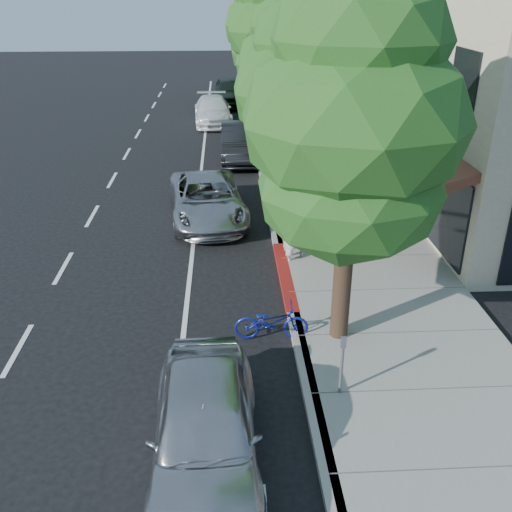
{
  "coord_description": "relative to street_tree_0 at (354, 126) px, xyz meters",
  "views": [
    {
      "loc": [
        -1.54,
        -12.67,
        7.26
      ],
      "look_at": [
        -0.86,
        -0.34,
        1.35
      ],
      "focal_mm": 40.0,
      "sensor_mm": 36.0,
      "label": 1
    }
  ],
  "objects": [
    {
      "name": "curb",
      "position": [
        -0.9,
        10.0,
        -4.75
      ],
      "size": [
        0.3,
        56.0,
        0.15
      ],
      "primitive_type": "cube",
      "color": "#9E998E",
      "rests_on": "ground"
    },
    {
      "name": "dark_sedan",
      "position": [
        -1.75,
        14.75,
        -4.02
      ],
      "size": [
        1.74,
        4.91,
        1.61
      ],
      "primitive_type": "imported",
      "rotation": [
        0.0,
        0.0,
        -0.01
      ],
      "color": "black",
      "rests_on": "ground"
    },
    {
      "name": "near_car_a",
      "position": [
        -2.87,
        -3.5,
        -4.07
      ],
      "size": [
        1.86,
        4.45,
        1.51
      ],
      "primitive_type": "imported",
      "rotation": [
        0.0,
        0.0,
        0.02
      ],
      "color": "#B1B1B6",
      "rests_on": "ground"
    },
    {
      "name": "street_tree_2",
      "position": [
        -0.0,
        12.0,
        -0.41
      ],
      "size": [
        3.94,
        3.94,
        7.03
      ],
      "color": "black",
      "rests_on": "ground"
    },
    {
      "name": "bicycle",
      "position": [
        -1.5,
        0.14,
        -4.39
      ],
      "size": [
        1.68,
        0.63,
        0.87
      ],
      "primitive_type": "imported",
      "rotation": [
        0.0,
        0.0,
        1.54
      ],
      "color": "navy",
      "rests_on": "ground"
    },
    {
      "name": "street_tree_1",
      "position": [
        -0.0,
        6.0,
        -0.42
      ],
      "size": [
        4.51,
        4.51,
        7.17
      ],
      "color": "black",
      "rests_on": "ground"
    },
    {
      "name": "street_tree_0",
      "position": [
        0.0,
        0.0,
        0.0
      ],
      "size": [
        4.4,
        4.4,
        7.7
      ],
      "color": "black",
      "rests_on": "ground"
    },
    {
      "name": "street_tree_4",
      "position": [
        -0.0,
        24.0,
        0.19
      ],
      "size": [
        4.78,
        4.78,
        8.07
      ],
      "color": "black",
      "rests_on": "ground"
    },
    {
      "name": "ground",
      "position": [
        -0.9,
        2.0,
        -4.82
      ],
      "size": [
        120.0,
        120.0,
        0.0
      ],
      "primitive_type": "plane",
      "color": "black",
      "rests_on": "ground"
    },
    {
      "name": "storefront_building",
      "position": [
        8.7,
        20.0,
        -1.32
      ],
      "size": [
        10.0,
        36.0,
        7.0
      ],
      "primitive_type": "cube",
      "color": "beige",
      "rests_on": "ground"
    },
    {
      "name": "silver_suv",
      "position": [
        -3.1,
        7.5,
        -4.11
      ],
      "size": [
        2.93,
        5.38,
        1.43
      ],
      "primitive_type": "imported",
      "rotation": [
        0.0,
        0.0,
        0.11
      ],
      "color": "#A8A8AD",
      "rests_on": "ground"
    },
    {
      "name": "dark_suv_far",
      "position": [
        -2.03,
        27.71,
        -3.95
      ],
      "size": [
        2.47,
        5.27,
        1.74
      ],
      "primitive_type": "imported",
      "rotation": [
        0.0,
        0.0,
        0.08
      ],
      "color": "black",
      "rests_on": "ground"
    },
    {
      "name": "street_tree_3",
      "position": [
        -0.0,
        18.0,
        0.32
      ],
      "size": [
        4.56,
        4.56,
        8.17
      ],
      "color": "black",
      "rests_on": "ground"
    },
    {
      "name": "cyclist",
      "position": [
        -0.65,
        3.99,
        -3.97
      ],
      "size": [
        0.43,
        0.64,
        1.71
      ],
      "primitive_type": "imported",
      "rotation": [
        0.0,
        0.0,
        1.6
      ],
      "color": "white",
      "rests_on": "ground"
    },
    {
      "name": "white_pickup",
      "position": [
        -3.1,
        22.32,
        -4.09
      ],
      "size": [
        2.29,
        5.11,
        1.46
      ],
      "primitive_type": "imported",
      "rotation": [
        0.0,
        0.0,
        0.05
      ],
      "color": "white",
      "rests_on": "ground"
    },
    {
      "name": "sidewalk",
      "position": [
        1.4,
        10.0,
        -4.75
      ],
      "size": [
        4.6,
        56.0,
        0.15
      ],
      "primitive_type": "cube",
      "color": "gray",
      "rests_on": "ground"
    },
    {
      "name": "street_tree_5",
      "position": [
        -0.0,
        30.0,
        -0.17
      ],
      "size": [
        4.75,
        4.75,
        7.58
      ],
      "color": "black",
      "rests_on": "ground"
    },
    {
      "name": "pedestrian",
      "position": [
        3.01,
        9.79,
        -3.81
      ],
      "size": [
        0.99,
        0.87,
        1.72
      ],
      "primitive_type": "imported",
      "rotation": [
        0.0,
        0.0,
        3.45
      ],
      "color": "black",
      "rests_on": "sidewalk"
    },
    {
      "name": "curb_red_segment",
      "position": [
        -0.9,
        3.0,
        -4.75
      ],
      "size": [
        0.32,
        4.0,
        0.15
      ],
      "primitive_type": "cube",
      "color": "maroon",
      "rests_on": "ground"
    }
  ]
}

